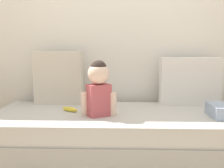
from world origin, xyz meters
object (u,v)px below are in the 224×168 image
(couch, at_px, (124,136))
(throw_pillow_left, at_px, (59,78))
(banana, at_px, (70,109))
(toddler, at_px, (99,86))
(throw_pillow_right, at_px, (190,81))

(couch, height_order, throw_pillow_left, throw_pillow_left)
(throw_pillow_left, distance_m, banana, 0.44)
(couch, height_order, banana, banana)
(couch, relative_size, throw_pillow_left, 4.54)
(couch, distance_m, throw_pillow_left, 0.88)
(toddler, xyz_separation_m, banana, (-0.27, 0.14, -0.23))
(throw_pillow_left, bearing_deg, banana, -62.88)
(couch, relative_size, toddler, 5.12)
(throw_pillow_left, height_order, toddler, throw_pillow_left)
(couch, xyz_separation_m, toddler, (-0.21, -0.11, 0.47))
(banana, bearing_deg, throw_pillow_left, 117.12)
(throw_pillow_right, bearing_deg, banana, -163.62)
(throw_pillow_left, xyz_separation_m, toddler, (0.44, -0.47, -0.01))
(couch, xyz_separation_m, throw_pillow_left, (-0.65, 0.35, 0.47))
(couch, relative_size, banana, 13.84)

